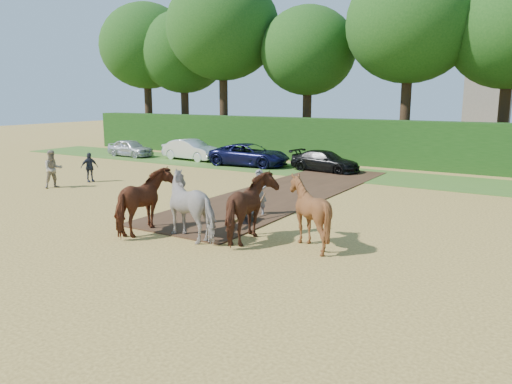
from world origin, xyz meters
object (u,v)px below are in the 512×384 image
object	(u,v)px
spectator_far	(89,167)
church	(495,17)
spectator_near	(53,169)
plough_team	(225,206)
parked_cars	(287,158)

from	to	relation	value
spectator_far	church	world-z (taller)	church
spectator_far	church	bearing A→B (deg)	5.62
spectator_near	spectator_far	xyz separation A→B (m)	(0.13, 2.14, -0.16)
spectator_near	spectator_far	bearing A→B (deg)	19.44
spectator_near	spectator_far	world-z (taller)	spectator_near
spectator_near	church	world-z (taller)	church
spectator_far	plough_team	bearing A→B (deg)	-91.96
plough_team	spectator_near	bearing A→B (deg)	167.20
parked_cars	church	size ratio (longest dim) A/B	1.26
parked_cars	church	distance (m)	43.58
spectator_far	parked_cars	size ratio (longest dim) A/B	0.05
spectator_far	church	size ratio (longest dim) A/B	0.06
spectator_near	spectator_far	size ratio (longest dim) A/B	1.20
plough_team	parked_cars	distance (m)	15.65
spectator_near	church	distance (m)	55.98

